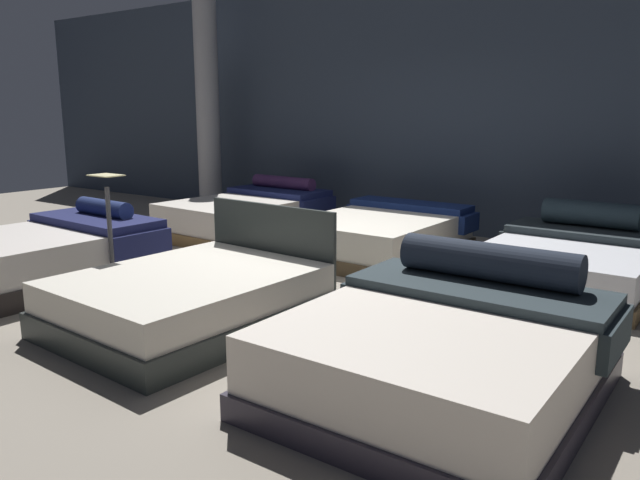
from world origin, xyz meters
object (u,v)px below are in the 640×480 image
at_px(bed_1, 192,298).
at_px(bed_5, 572,261).
at_px(bed_2, 443,350).
at_px(price_sign, 111,252).
at_px(support_pillar, 208,104).
at_px(bed_3, 248,215).
at_px(bed_0, 38,257).
at_px(bed_4, 380,235).

relative_size(bed_1, bed_5, 1.03).
distance_m(bed_2, price_sign, 3.18).
relative_size(bed_2, price_sign, 1.72).
relative_size(bed_2, support_pillar, 0.55).
xyz_separation_m(bed_1, bed_5, (2.11, 2.95, 0.01)).
bearing_deg(support_pillar, price_sign, -54.76).
distance_m(bed_1, price_sign, 1.10).
height_order(bed_1, bed_2, bed_1).
relative_size(bed_1, bed_3, 0.90).
height_order(bed_2, price_sign, price_sign).
relative_size(bed_0, support_pillar, 0.63).
relative_size(bed_2, bed_5, 0.99).
bearing_deg(bed_0, bed_3, 92.69).
height_order(bed_2, bed_3, bed_2).
bearing_deg(bed_2, bed_1, -178.78).
relative_size(bed_3, bed_4, 1.09).
xyz_separation_m(bed_2, bed_4, (-2.10, 2.87, -0.03)).
bearing_deg(bed_5, bed_0, -143.72).
xyz_separation_m(bed_0, bed_4, (2.10, 2.96, -0.03)).
xyz_separation_m(bed_2, bed_5, (0.01, 2.91, -0.04)).
bearing_deg(bed_0, bed_4, 56.80).
xyz_separation_m(bed_4, bed_5, (2.11, 0.04, -0.01)).
relative_size(bed_1, bed_2, 1.04).
bearing_deg(bed_0, bed_1, 3.47).
bearing_deg(bed_2, bed_0, -178.69).
bearing_deg(price_sign, bed_5, 42.22).
distance_m(bed_1, bed_3, 3.67).
xyz_separation_m(bed_0, bed_5, (4.21, 3.00, -0.03)).
distance_m(bed_5, support_pillar, 6.22).
height_order(bed_3, bed_5, bed_5).
bearing_deg(bed_3, bed_5, 2.00).
xyz_separation_m(bed_0, bed_3, (-0.03, 3.04, -0.01)).
bearing_deg(bed_4, bed_5, 1.55).
xyz_separation_m(bed_1, bed_4, (0.00, 2.91, 0.02)).
bearing_deg(bed_3, price_sign, -67.63).
bearing_deg(bed_1, bed_4, 92.65).
distance_m(bed_0, price_sign, 1.04).
height_order(bed_3, price_sign, price_sign).
xyz_separation_m(bed_3, bed_4, (2.13, -0.08, -0.02)).
height_order(bed_0, bed_2, bed_2).
relative_size(price_sign, support_pillar, 0.32).
relative_size(bed_4, bed_5, 1.05).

